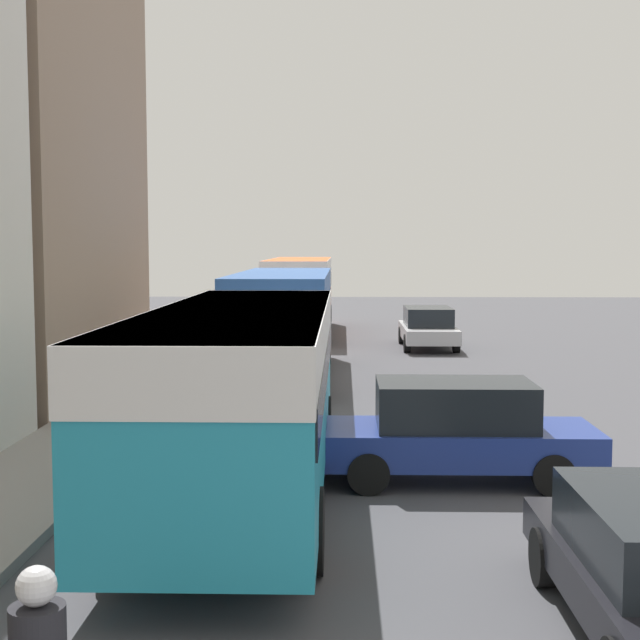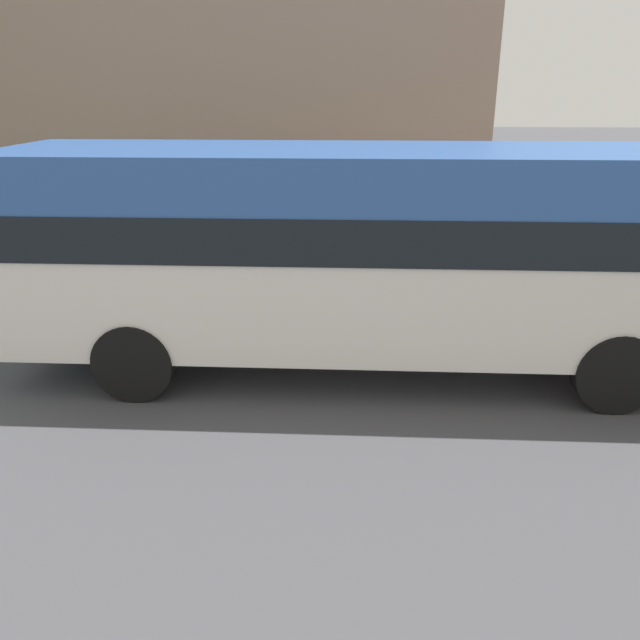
{
  "view_description": "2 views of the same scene",
  "coord_description": "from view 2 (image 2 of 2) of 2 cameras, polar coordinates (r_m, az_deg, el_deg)",
  "views": [
    {
      "loc": [
        -0.25,
        -3.14,
        3.75
      ],
      "look_at": [
        -1.01,
        25.88,
        1.27
      ],
      "focal_mm": 50.0,
      "sensor_mm": 36.0,
      "label": 1
    },
    {
      "loc": [
        6.11,
        21.39,
        3.66
      ],
      "look_at": [
        -1.44,
        20.99,
        0.85
      ],
      "focal_mm": 35.0,
      "sensor_mm": 36.0,
      "label": 2
    }
  ],
  "objects": [
    {
      "name": "bus_following",
      "position": [
        8.21,
        4.72,
        8.17
      ],
      "size": [
        2.55,
        9.42,
        2.96
      ],
      "color": "silver",
      "rests_on": "ground_plane"
    }
  ]
}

